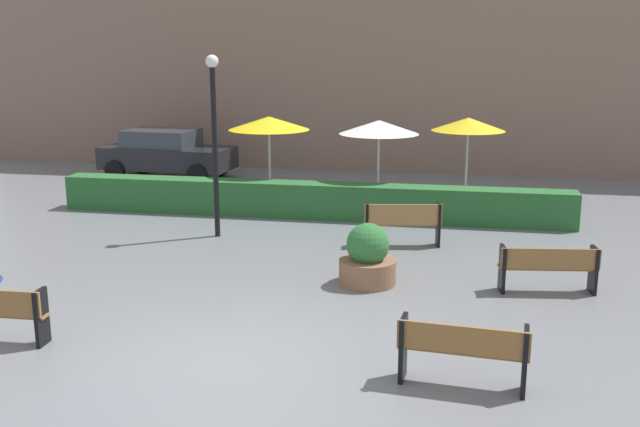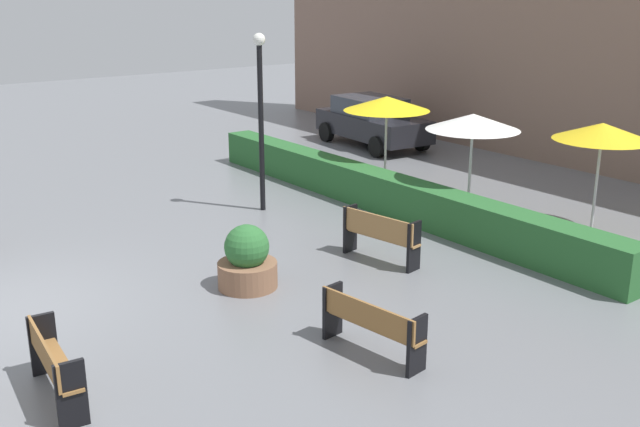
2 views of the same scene
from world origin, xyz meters
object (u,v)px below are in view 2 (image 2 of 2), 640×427
(patio_umbrella_white, at_px, (473,122))
(parked_car, at_px, (372,121))
(planter_pot, at_px, (247,261))
(patio_umbrella_yellow, at_px, (387,104))
(bench_far_right, at_px, (371,323))
(bench_back_row, at_px, (380,233))
(lamp_post, at_px, (261,105))
(bench_near_right, at_px, (53,362))
(patio_umbrella_yellow_far, at_px, (602,132))

(patio_umbrella_white, relative_size, parked_car, 0.54)
(planter_pot, distance_m, patio_umbrella_yellow, 7.28)
(bench_far_right, distance_m, planter_pot, 3.14)
(bench_back_row, bearing_deg, lamp_post, 179.03)
(bench_far_right, relative_size, patio_umbrella_yellow, 0.72)
(patio_umbrella_yellow, bearing_deg, parked_car, 142.77)
(bench_near_right, bearing_deg, bench_back_row, 100.77)
(bench_back_row, height_order, patio_umbrella_white, patio_umbrella_white)
(planter_pot, relative_size, patio_umbrella_white, 0.48)
(bench_near_right, relative_size, parked_car, 0.38)
(bench_near_right, bearing_deg, parked_car, 125.20)
(bench_near_right, xyz_separation_m, patio_umbrella_white, (-2.13, 9.90, 1.65))
(bench_near_right, relative_size, patio_umbrella_yellow, 0.69)
(patio_umbrella_yellow, bearing_deg, planter_pot, -61.15)
(parked_car, bearing_deg, lamp_post, -59.50)
(bench_near_right, height_order, parked_car, parked_car)
(bench_far_right, relative_size, bench_near_right, 1.04)
(bench_back_row, xyz_separation_m, patio_umbrella_white, (-0.91, 3.44, 1.61))
(patio_umbrella_yellow, bearing_deg, patio_umbrella_white, -2.47)
(patio_umbrella_yellow_far, bearing_deg, bench_near_right, -90.66)
(parked_car, bearing_deg, bench_far_right, -40.83)
(patio_umbrella_yellow, relative_size, patio_umbrella_yellow_far, 1.02)
(lamp_post, relative_size, patio_umbrella_white, 1.71)
(lamp_post, bearing_deg, parked_car, 120.50)
(patio_umbrella_yellow_far, bearing_deg, parked_car, 167.85)
(lamp_post, height_order, patio_umbrella_yellow_far, lamp_post)
(lamp_post, distance_m, patio_umbrella_yellow_far, 7.27)
(bench_back_row, bearing_deg, patio_umbrella_white, 104.75)
(lamp_post, height_order, parked_car, lamp_post)
(patio_umbrella_white, height_order, parked_car, patio_umbrella_white)
(planter_pot, relative_size, parked_car, 0.26)
(bench_near_right, distance_m, patio_umbrella_white, 10.26)
(lamp_post, xyz_separation_m, patio_umbrella_yellow, (0.32, 3.49, -0.26))
(bench_back_row, relative_size, lamp_post, 0.42)
(bench_back_row, height_order, lamp_post, lamp_post)
(bench_back_row, bearing_deg, bench_far_right, -43.21)
(bench_far_right, bearing_deg, planter_pot, -178.31)
(bench_back_row, xyz_separation_m, planter_pot, (-0.43, -2.63, -0.08))
(bench_near_right, bearing_deg, planter_pot, 113.42)
(patio_umbrella_yellow_far, bearing_deg, bench_far_right, -79.58)
(bench_far_right, height_order, planter_pot, planter_pot)
(patio_umbrella_yellow, xyz_separation_m, patio_umbrella_white, (2.94, -0.13, -0.03))
(bench_back_row, height_order, patio_umbrella_yellow, patio_umbrella_yellow)
(bench_back_row, relative_size, patio_umbrella_yellow, 0.71)
(lamp_post, bearing_deg, patio_umbrella_yellow, 84.76)
(lamp_post, relative_size, patio_umbrella_yellow, 1.69)
(bench_far_right, bearing_deg, bench_near_right, -110.66)
(bench_near_right, bearing_deg, lamp_post, 129.55)
(patio_umbrella_white, bearing_deg, bench_near_right, -77.83)
(bench_near_right, xyz_separation_m, patio_umbrella_yellow, (-5.07, 10.02, 1.68))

